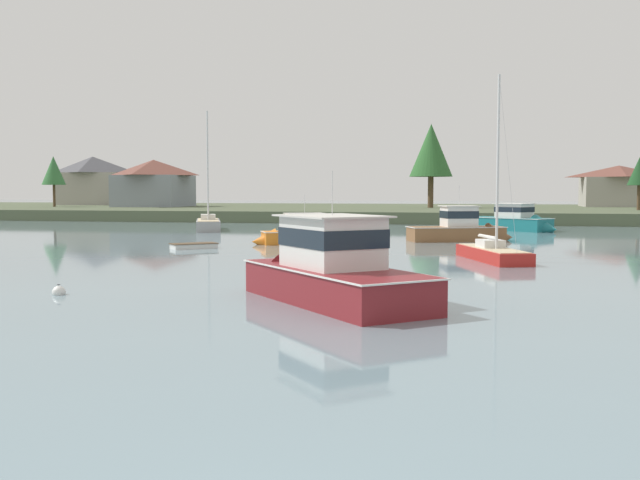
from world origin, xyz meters
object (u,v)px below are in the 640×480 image
Objects in this scene: sailboat_grey at (208,227)px; mooring_buoy_white at (59,292)px; cruiser_wood at (465,233)px; sailboat_red at (492,256)px; cruiser_teal at (517,225)px; dinghy_white at (194,247)px; cruiser_maroon at (322,279)px; cruiser_orange at (297,236)px.

mooring_buoy_white is at bearing -76.44° from sailboat_grey.
sailboat_grey is (-24.55, 10.08, -0.33)m from cruiser_wood.
sailboat_grey is (-26.18, 25.38, 0.05)m from sailboat_red.
cruiser_teal is (4.73, 15.22, -0.02)m from cruiser_wood.
cruiser_maroon is at bearing -57.28° from dinghy_white.
sailboat_grey reaches higher than mooring_buoy_white.
dinghy_white is 0.35× the size of cruiser_maroon.
sailboat_red is 16.60m from cruiser_orange.
cruiser_wood is 35.09m from mooring_buoy_white.
cruiser_wood is 0.70× the size of sailboat_grey.
dinghy_white is 0.36× the size of cruiser_teal.
cruiser_teal is at bearing 9.95° from sailboat_grey.
sailboat_red reaches higher than cruiser_teal.
cruiser_maroon reaches higher than dinghy_white.
cruiser_orange is (-13.44, 9.73, 0.32)m from sailboat_red.
cruiser_orange is at bearing 144.10° from sailboat_red.
cruiser_orange is 20.18m from sailboat_grey.
cruiser_maroon is (-4.62, -31.13, 0.11)m from cruiser_wood.
cruiser_maroon is 9.83m from mooring_buoy_white.
sailboat_grey reaches higher than sailboat_red.
cruiser_maroon is 17.02m from sailboat_red.
sailboat_red reaches higher than cruiser_orange.
cruiser_teal is at bearing 84.20° from sailboat_red.
dinghy_white is 7.92m from cruiser_orange.
dinghy_white is at bearing 122.72° from cruiser_maroon.
cruiser_wood is (17.54, 11.03, 0.48)m from dinghy_white.
cruiser_teal reaches higher than mooring_buoy_white.
sailboat_red reaches higher than cruiser_wood.
cruiser_wood reaches higher than mooring_buoy_white.
sailboat_red is 1.17× the size of cruiser_teal.
mooring_buoy_white is at bearing -112.05° from cruiser_teal.
dinghy_white is at bearing 98.51° from mooring_buoy_white.
sailboat_red is 1.47× the size of cruiser_orange.
mooring_buoy_white is at bearing -95.59° from cruiser_orange.
cruiser_teal is 0.74× the size of sailboat_grey.
cruiser_wood is 0.81× the size of sailboat_red.
dinghy_white is at bearing -147.84° from cruiser_wood.
cruiser_orange is 0.79× the size of cruiser_teal.
sailboat_grey is (-7.01, 21.11, 0.14)m from dinghy_white.
dinghy_white is 34.42m from cruiser_teal.
cruiser_orange is (-7.19, 25.56, -0.17)m from cruiser_maroon.
mooring_buoy_white is (-14.40, -32.00, -0.52)m from cruiser_wood.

